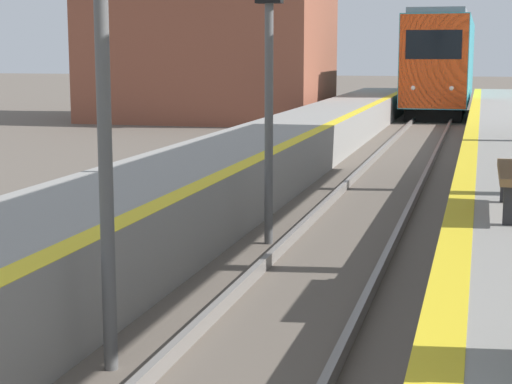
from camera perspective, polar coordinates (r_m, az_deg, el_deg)
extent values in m
cube|color=black|center=(41.45, 12.25, 5.71)|extent=(2.22, 14.56, 0.55)
cube|color=teal|center=(41.38, 12.35, 8.60)|extent=(2.61, 16.18, 3.63)
cube|color=#E54C19|center=(33.38, 11.73, 8.51)|extent=(2.55, 0.16, 3.55)
cube|color=black|center=(33.32, 11.76, 9.60)|extent=(2.09, 0.06, 1.09)
cube|color=slate|center=(41.41, 12.44, 11.28)|extent=(2.22, 15.37, 0.24)
sphere|color=white|center=(33.39, 10.43, 6.84)|extent=(0.18, 0.18, 0.18)
sphere|color=white|center=(33.31, 12.91, 6.75)|extent=(0.18, 0.18, 0.18)
cylinder|color=#595959|center=(7.21, -9.98, 1.05)|extent=(0.12, 0.12, 3.36)
cylinder|color=#595959|center=(11.97, 0.86, 4.41)|extent=(0.12, 0.12, 3.36)
cube|color=brown|center=(35.09, -2.97, 9.10)|extent=(9.08, 7.13, 5.19)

